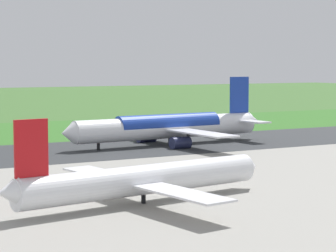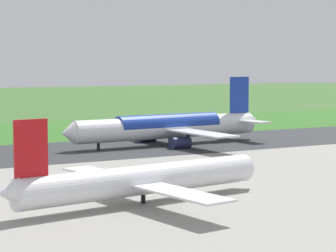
# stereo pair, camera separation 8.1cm
# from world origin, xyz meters

# --- Properties ---
(ground_plane) EXTENTS (800.00, 800.00, 0.00)m
(ground_plane) POSITION_xyz_m (0.00, 0.00, 0.00)
(ground_plane) COLOR #3D662D
(runway_asphalt) EXTENTS (600.00, 35.39, 0.06)m
(runway_asphalt) POSITION_xyz_m (0.00, 0.00, 0.03)
(runway_asphalt) COLOR #2D3033
(runway_asphalt) RESTS_ON ground
(apron_concrete) EXTENTS (440.00, 110.00, 0.05)m
(apron_concrete) POSITION_xyz_m (0.00, 65.25, 0.03)
(apron_concrete) COLOR gray
(apron_concrete) RESTS_ON ground
(grass_verge_foreground) EXTENTS (600.00, 80.00, 0.04)m
(grass_verge_foreground) POSITION_xyz_m (0.00, -37.98, 0.02)
(grass_verge_foreground) COLOR #346B27
(grass_verge_foreground) RESTS_ON ground
(airliner_main) EXTENTS (54.14, 44.29, 15.88)m
(airliner_main) POSITION_xyz_m (-9.34, -0.02, 4.35)
(airliner_main) COLOR white
(airliner_main) RESTS_ON ground
(airliner_parked_mid) EXTENTS (42.41, 34.83, 12.39)m
(airliner_parked_mid) POSITION_xyz_m (27.28, 58.28, 3.38)
(airliner_parked_mid) COLOR white
(airliner_parked_mid) RESTS_ON ground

